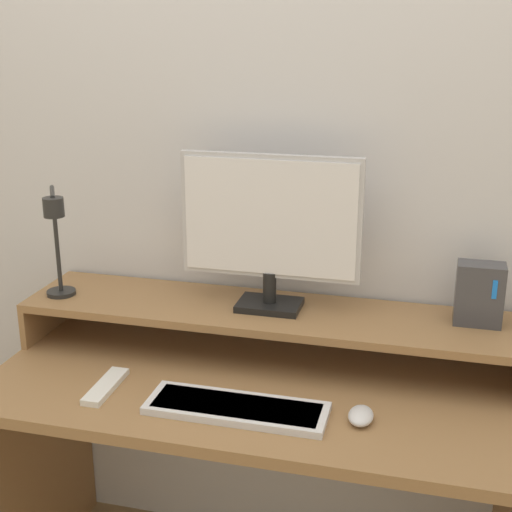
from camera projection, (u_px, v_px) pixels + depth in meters
The scene contains 9 objects.
wall_back at pixel (285, 153), 1.97m from camera, with size 6.00×0.05×2.50m.
desk at pixel (253, 449), 1.87m from camera, with size 1.35×0.63×0.72m.
monitor_shelf at pixel (269, 316), 1.93m from camera, with size 1.35×0.29×0.13m.
monitor at pixel (270, 225), 1.86m from camera, with size 0.48×0.12×0.42m.
desk_lamp at pixel (56, 237), 1.91m from camera, with size 0.13×0.18×0.32m.
router_dock at pixel (479, 294), 1.81m from camera, with size 0.12×0.07×0.16m.
keyboard at pixel (238, 408), 1.67m from camera, with size 0.43×0.14×0.02m.
mouse at pixel (361, 416), 1.63m from camera, with size 0.06×0.09×0.03m.
remote_control at pixel (106, 386), 1.77m from camera, with size 0.05×0.18×0.02m.
Camera 1 is at (0.42, -1.26, 1.59)m, focal length 50.00 mm.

